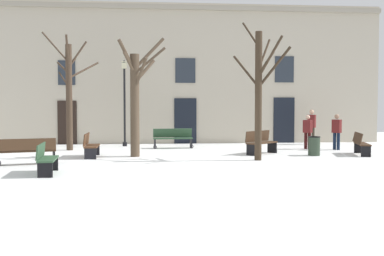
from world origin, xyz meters
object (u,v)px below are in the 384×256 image
(bench_near_lamp, at_px, (26,151))
(person_by_shop_door, at_px, (337,130))
(person_near_bench, at_px, (308,130))
(person_crossing_plaza, at_px, (312,125))
(tree_right_of_center, at_px, (136,97))
(litter_bin, at_px, (314,146))
(tree_foreground, at_px, (260,88))
(bench_by_litter_bin, at_px, (173,138))
(bench_near_center_tree, at_px, (46,159))
(bench_facing_shops, at_px, (90,145))
(tree_left_of_center, at_px, (69,91))
(streetlamp, at_px, (124,94))
(bench_back_to_back_left, at_px, (361,143))
(bench_back_to_back_right, at_px, (261,142))

(bench_near_lamp, height_order, person_by_shop_door, person_by_shop_door)
(person_near_bench, relative_size, person_crossing_plaza, 0.87)
(tree_right_of_center, distance_m, litter_bin, 7.24)
(tree_foreground, bearing_deg, bench_by_litter_bin, 120.47)
(person_near_bench, distance_m, person_crossing_plaza, 2.63)
(bench_near_center_tree, height_order, bench_facing_shops, bench_facing_shops)
(tree_foreground, relative_size, litter_bin, 6.69)
(tree_left_of_center, distance_m, person_crossing_plaza, 11.99)
(bench_near_lamp, height_order, bench_facing_shops, bench_facing_shops)
(litter_bin, xyz_separation_m, person_crossing_plaza, (1.73, 5.08, 0.61))
(tree_right_of_center, xyz_separation_m, bench_near_lamp, (-3.54, -2.17, -1.82))
(tree_right_of_center, bearing_deg, bench_near_center_tree, -119.37)
(bench_near_lamp, bearing_deg, bench_by_litter_bin, -148.38)
(tree_right_of_center, xyz_separation_m, person_crossing_plaza, (8.71, 4.82, -1.29))
(bench_near_lamp, height_order, bench_by_litter_bin, bench_by_litter_bin)
(streetlamp, relative_size, bench_near_center_tree, 2.66)
(streetlamp, height_order, litter_bin, streetlamp)
(bench_near_lamp, bearing_deg, tree_left_of_center, -111.69)
(bench_near_center_tree, relative_size, person_by_shop_door, 0.99)
(tree_left_of_center, height_order, bench_back_to_back_left, tree_left_of_center)
(bench_back_to_back_right, relative_size, person_by_shop_door, 0.96)
(bench_back_to_back_left, distance_m, bench_near_lamp, 12.64)
(bench_near_center_tree, height_order, person_near_bench, person_near_bench)
(bench_back_to_back_left, bearing_deg, streetlamp, 78.92)
(tree_foreground, xyz_separation_m, bench_near_center_tree, (-6.89, -2.77, -2.14))
(streetlamp, bearing_deg, tree_right_of_center, -81.33)
(tree_foreground, height_order, bench_by_litter_bin, tree_foreground)
(bench_back_to_back_left, relative_size, person_near_bench, 1.11)
(bench_near_center_tree, height_order, bench_by_litter_bin, bench_by_litter_bin)
(bench_by_litter_bin, xyz_separation_m, person_crossing_plaza, (7.13, 1.44, 0.52))
(tree_foreground, bearing_deg, tree_left_of_center, 149.55)
(bench_near_center_tree, bearing_deg, tree_foreground, -73.59)
(bench_near_center_tree, xyz_separation_m, bench_back_to_back_right, (7.45, 4.81, 0.03))
(tree_foreground, relative_size, bench_near_center_tree, 3.22)
(bench_near_lamp, xyz_separation_m, person_near_bench, (11.20, 4.58, 0.38))
(bench_near_center_tree, relative_size, bench_back_to_back_right, 1.03)
(streetlamp, height_order, bench_near_lamp, streetlamp)
(tree_right_of_center, distance_m, bench_by_litter_bin, 4.14)
(tree_left_of_center, distance_m, bench_back_to_back_left, 12.51)
(person_by_shop_door, xyz_separation_m, person_near_bench, (-1.16, 0.48, -0.03))
(tree_left_of_center, relative_size, bench_near_lamp, 2.63)
(person_crossing_plaza, bearing_deg, person_near_bench, 105.08)
(person_by_shop_door, distance_m, person_crossing_plaza, 2.89)
(tree_right_of_center, height_order, person_near_bench, tree_right_of_center)
(streetlamp, relative_size, bench_back_to_back_left, 2.43)
(tree_right_of_center, xyz_separation_m, streetlamp, (-0.71, 4.63, 0.26))
(person_crossing_plaza, bearing_deg, litter_bin, 109.95)
(litter_bin, relative_size, bench_by_litter_bin, 0.41)
(tree_left_of_center, bearing_deg, person_crossing_plaza, 9.46)
(litter_bin, bearing_deg, streetlamp, 147.53)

